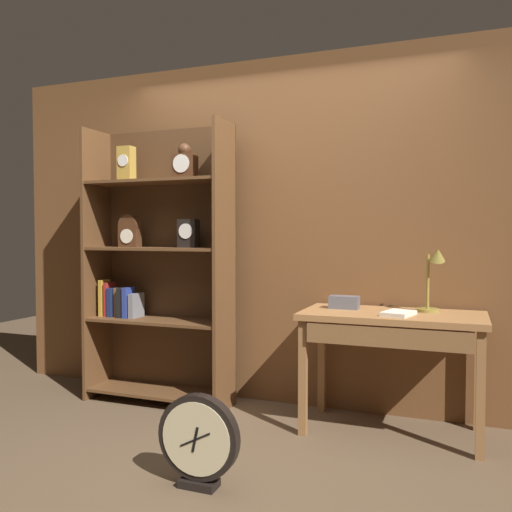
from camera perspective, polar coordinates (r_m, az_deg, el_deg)
ground_plane at (r=3.08m, az=-4.87°, el=-22.20°), size 10.00×10.00×0.00m
back_wood_panel at (r=4.03m, az=3.31°, el=2.63°), size 4.80×0.05×2.60m
bookshelf at (r=4.14m, az=-10.40°, el=-0.99°), size 1.13×0.36×2.09m
workbench at (r=3.54m, az=14.26°, el=-7.59°), size 1.14×0.59×0.78m
desk_lamp at (r=3.60m, az=18.36°, el=-2.09°), size 0.20×0.20×0.43m
toolbox_small at (r=3.66m, az=9.38°, el=-4.89°), size 0.20×0.10×0.09m
open_repair_manual at (r=3.43m, az=14.94°, el=-5.92°), size 0.21×0.25×0.02m
round_clock_large at (r=2.86m, az=-6.15°, el=-18.93°), size 0.43×0.11×0.47m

